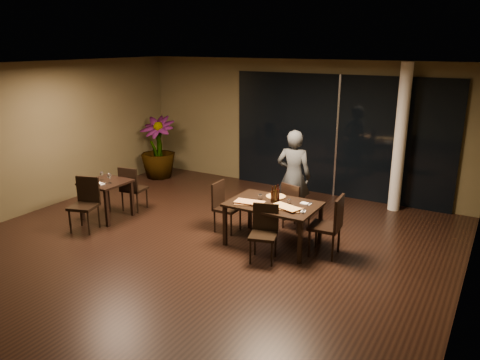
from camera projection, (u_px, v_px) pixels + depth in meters
name	position (u px, v px, depth m)	size (l,w,h in m)	color
ground	(198.00, 249.00, 7.91)	(8.00, 8.00, 0.00)	black
wall_back	(298.00, 125.00, 10.84)	(8.00, 0.10, 3.00)	#473E25
wall_left	(32.00, 138.00, 9.44)	(0.10, 8.00, 3.00)	#473E25
wall_right	(476.00, 206.00, 5.53)	(0.10, 8.00, 3.00)	#473E25
ceiling	(193.00, 65.00, 7.05)	(8.00, 8.00, 0.04)	silver
window_panel	(337.00, 137.00, 10.32)	(5.00, 0.06, 2.70)	black
column	(400.00, 139.00, 9.35)	(0.24, 0.24, 3.00)	silver
main_table	(273.00, 207.00, 7.90)	(1.50, 1.00, 0.75)	black
side_table	(106.00, 188.00, 9.14)	(0.80, 0.80, 0.75)	black
chair_main_far	(294.00, 204.00, 8.57)	(0.51, 0.51, 0.90)	black
chair_main_near	(264.00, 229.00, 7.42)	(0.52, 0.52, 0.90)	black
chair_main_left	(223.00, 204.00, 8.56)	(0.44, 0.44, 0.92)	black
chair_main_right	(331.00, 223.00, 7.51)	(0.51, 0.51, 1.02)	black
chair_side_far	(132.00, 186.00, 9.54)	(0.50, 0.50, 0.94)	black
chair_side_near	(86.00, 201.00, 8.61)	(0.57, 0.57, 0.98)	black
diner	(294.00, 176.00, 8.91)	(0.61, 0.41, 1.80)	#2D3032
potted_plant	(158.00, 148.00, 11.88)	(0.85, 0.85, 1.56)	#1E4818
pizza_board_left	(250.00, 203.00, 7.85)	(0.52, 0.26, 0.01)	#452A16
pizza_board_right	(286.00, 208.00, 7.61)	(0.54, 0.27, 0.01)	#4D3018
oblong_pizza_left	(250.00, 202.00, 7.84)	(0.47, 0.22, 0.02)	maroon
oblong_pizza_right	(286.00, 207.00, 7.61)	(0.47, 0.22, 0.02)	#6B0A09
round_pizza	(276.00, 197.00, 8.18)	(0.33, 0.33, 0.01)	#A63612
bottle_a	(272.00, 195.00, 7.88)	(0.06, 0.06, 0.27)	black
bottle_b	(275.00, 194.00, 7.84)	(0.07, 0.07, 0.31)	black
bottle_c	(278.00, 193.00, 7.92)	(0.07, 0.07, 0.30)	black
tumbler_left	(260.00, 197.00, 8.07)	(0.07, 0.07, 0.09)	white
tumbler_right	(289.00, 202.00, 7.83)	(0.07, 0.07, 0.08)	white
napkin_near	(300.00, 211.00, 7.48)	(0.18, 0.10, 0.01)	white
napkin_far	(306.00, 204.00, 7.83)	(0.18, 0.10, 0.01)	white
wine_glass_a	(102.00, 176.00, 9.18)	(0.07, 0.07, 0.16)	white
wine_glass_b	(109.00, 178.00, 8.97)	(0.08, 0.08, 0.19)	white
side_napkin	(100.00, 184.00, 8.93)	(0.18, 0.11, 0.01)	silver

